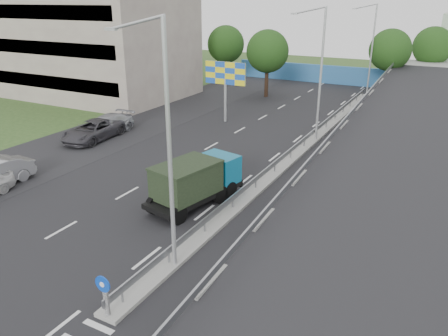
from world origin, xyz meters
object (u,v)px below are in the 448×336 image
Objects in this scene: lamp_post_far at (371,45)px; sign_bollard at (105,296)px; lamp_post_near at (165,137)px; parked_car_d at (107,125)px; billboard at (225,77)px; dump_truck at (196,180)px; lamp_post_mid at (319,68)px; parked_car_c at (93,131)px.

sign_bollard is at bearing -90.14° from lamp_post_far.
parked_car_d is at bearing 139.51° from lamp_post_near.
lamp_post_far is (0.11, 43.83, 4.77)m from sign_bollard.
parked_car_d is at bearing -129.46° from billboard.
lamp_post_far is 20.24m from billboard.
dump_truck reaches higher than sign_bollard.
lamp_post_mid is at bearing 18.96° from parked_car_d.
lamp_post_far is at bearing 63.16° from billboard.
sign_bollard is at bearing -91.64° from lamp_post_near.
lamp_post_far is 32.64m from parked_car_c.
dump_truck is at bearing -67.17° from billboard.
dump_truck is at bearing 111.52° from lamp_post_near.
lamp_post_mid is 1.83× the size of parked_car_d.
billboard reaches higher than parked_car_c.
parked_car_c is (-15.77, 15.75, -0.24)m from sign_bollard.
sign_bollard is 0.30× the size of parked_car_d.
sign_bollard is 0.29× the size of parked_car_c.
lamp_post_mid is at bearing 89.74° from sign_bollard.
sign_bollard is 0.17× the size of lamp_post_mid.
lamp_post_mid is 20.00m from lamp_post_far.
lamp_post_far reaches higher than parked_car_d.
sign_bollard is 23.61m from parked_car_d.
sign_bollard is 0.27× the size of dump_truck.
lamp_post_far is 31.22m from parked_car_d.
lamp_post_near is at bearing -43.21° from parked_car_d.
sign_bollard is 24.30m from lamp_post_mid.
parked_car_c is at bearing -123.91° from billboard.
sign_bollard is 0.17× the size of lamp_post_near.
lamp_post_far is 1.62× the size of dump_truck.
parked_car_d is (-15.98, -6.35, -5.01)m from lamp_post_mid.
dump_truck is at bearing -32.61° from parked_car_d.
lamp_post_near is at bearing -67.51° from billboard.
billboard is (-9.00, 25.83, 3.15)m from sign_bollard.
parked_car_d is (-0.10, 1.72, 0.00)m from parked_car_c.
lamp_post_mid is (0.00, 20.00, 0.00)m from lamp_post_near.
sign_bollard reaches higher than parked_car_c.
billboard is 0.96× the size of parked_car_c.
parked_car_c is (-15.88, 11.93, -5.01)m from lamp_post_near.
billboard is 1.00× the size of parked_car_d.
parked_car_d is at bearing 162.03° from dump_truck.
dump_truck is at bearing -28.55° from parked_car_c.
lamp_post_far reaches higher than billboard.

